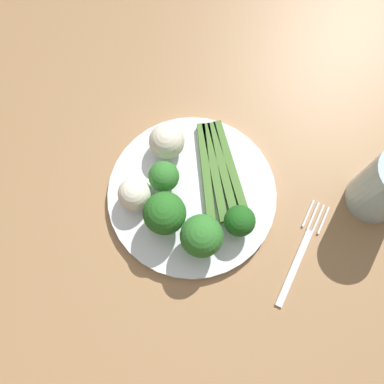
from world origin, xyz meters
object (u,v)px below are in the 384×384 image
(broccoli_near_center, at_px, (202,236))
(fork, at_px, (301,251))
(broccoli_right, at_px, (165,213))
(broccoli_front, at_px, (239,223))
(asparagus_bundle, at_px, (218,171))
(broccoli_front_left, at_px, (162,176))
(cauliflower_near_fork, at_px, (135,194))
(dining_table, at_px, (165,214))
(cauliflower_mid, at_px, (167,141))
(plate, at_px, (192,195))

(broccoli_near_center, relative_size, fork, 0.43)
(broccoli_right, relative_size, broccoli_front, 1.35)
(asparagus_bundle, xyz_separation_m, broccoli_right, (-0.04, -0.10, 0.04))
(broccoli_front_left, xyz_separation_m, cauliflower_near_fork, (-0.03, -0.04, -0.01))
(dining_table, distance_m, cauliflower_near_fork, 0.14)
(cauliflower_mid, height_order, cauliflower_near_fork, cauliflower_mid)
(broccoli_front_left, xyz_separation_m, cauliflower_mid, (-0.02, 0.05, -0.00))
(broccoli_front, bearing_deg, plate, 163.00)
(asparagus_bundle, height_order, broccoli_near_center, broccoli_near_center)
(cauliflower_mid, bearing_deg, broccoli_right, -67.33)
(broccoli_front_left, height_order, fork, broccoli_front_left)
(dining_table, relative_size, broccoli_front, 27.64)
(fork, bearing_deg, broccoli_front, 98.10)
(dining_table, relative_size, cauliflower_near_fork, 30.83)
(broccoli_front_left, distance_m, broccoli_right, 0.06)
(broccoli_right, distance_m, fork, 0.21)
(broccoli_front, height_order, cauliflower_near_fork, broccoli_front)
(broccoli_right, bearing_deg, broccoli_near_center, -9.39)
(cauliflower_mid, bearing_deg, asparagus_bundle, -3.89)
(dining_table, bearing_deg, fork, 1.11)
(plate, height_order, broccoli_front_left, broccoli_front_left)
(dining_table, bearing_deg, cauliflower_near_fork, -147.32)
(broccoli_front, bearing_deg, broccoli_right, -163.46)
(cauliflower_mid, distance_m, fork, 0.25)
(asparagus_bundle, height_order, cauliflower_near_fork, cauliflower_near_fork)
(plate, relative_size, cauliflower_mid, 4.74)
(broccoli_right, distance_m, cauliflower_near_fork, 0.06)
(plate, distance_m, cauliflower_mid, 0.09)
(broccoli_front_left, height_order, broccoli_near_center, broccoli_near_center)
(dining_table, distance_m, broccoli_near_center, 0.18)
(dining_table, bearing_deg, broccoli_right, -52.63)
(dining_table, height_order, broccoli_front, broccoli_front)
(broccoli_front, bearing_deg, cauliflower_mid, 151.75)
(broccoli_front_left, height_order, cauliflower_mid, broccoli_front_left)
(plate, bearing_deg, cauliflower_mid, 140.12)
(plate, relative_size, cauliflower_near_fork, 5.20)
(broccoli_near_center, height_order, cauliflower_mid, broccoli_near_center)
(asparagus_bundle, bearing_deg, plate, -60.15)
(broccoli_right, height_order, fork, broccoli_right)
(broccoli_near_center, bearing_deg, fork, 18.40)
(broccoli_near_center, height_order, broccoli_front, broccoli_near_center)
(dining_table, relative_size, fork, 8.91)
(asparagus_bundle, relative_size, cauliflower_near_fork, 3.28)
(fork, bearing_deg, cauliflower_near_fork, 99.01)
(broccoli_front_left, height_order, broccoli_right, broccoli_right)
(plate, height_order, cauliflower_mid, cauliflower_mid)
(plate, bearing_deg, asparagus_bundle, 62.68)
(broccoli_near_center, bearing_deg, cauliflower_mid, 131.63)
(dining_table, relative_size, broccoli_front_left, 27.39)
(cauliflower_mid, bearing_deg, broccoli_front, -28.25)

